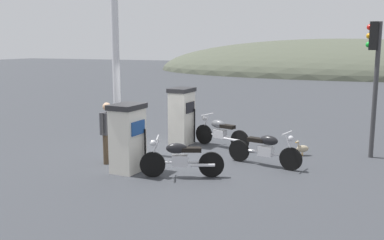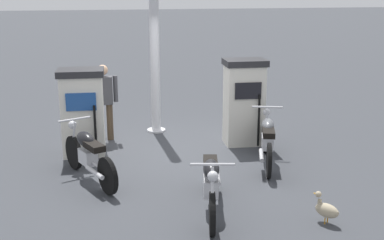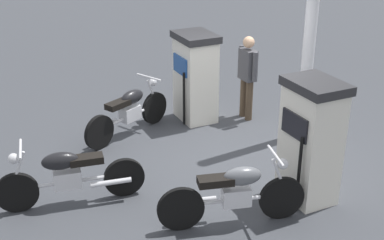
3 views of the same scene
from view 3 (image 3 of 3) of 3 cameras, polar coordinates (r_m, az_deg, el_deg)
name	(u,v)px [view 3 (image 3 of 3)]	position (r m, az deg, el deg)	size (l,w,h in m)	color
ground_plane	(226,156)	(8.37, 3.81, -3.93)	(120.00, 120.00, 0.00)	#383A3F
fuel_pump_near	(195,77)	(9.42, 0.37, 4.79)	(0.71, 0.87, 1.62)	silver
fuel_pump_far	(311,141)	(7.05, 12.89, -2.22)	(0.68, 0.84, 1.70)	silver
motorcycle_near_pump	(129,111)	(8.96, -6.92, 1.01)	(1.80, 0.88, 0.93)	black
motorcycle_far_pump	(235,192)	(6.54, 4.74, -7.90)	(1.83, 0.81, 0.94)	black
motorcycle_extra	(68,175)	(7.11, -13.42, -5.89)	(1.94, 0.73, 0.92)	black
attendant_person	(247,73)	(9.48, 6.11, 5.18)	(0.22, 0.57, 1.56)	#473828
canopy_support_pole	(311,18)	(8.58, 12.99, 10.87)	(0.40, 0.40, 4.26)	silver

